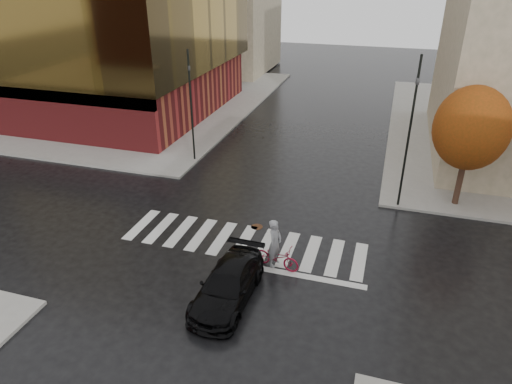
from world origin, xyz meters
TOP-DOWN VIEW (x-y plane):
  - ground at (0.00, 0.00)m, footprint 120.00×120.00m
  - sidewalk_nw at (-21.00, 21.00)m, footprint 30.00×30.00m
  - crosswalk at (0.00, 0.50)m, footprint 12.00×3.00m
  - office_glass at (-22.00, 17.99)m, footprint 27.00×19.00m
  - tree_ne_a at (10.00, 7.40)m, footprint 3.80×3.80m
  - sedan at (0.73, -3.60)m, footprint 2.02×4.80m
  - cyclist at (2.00, -1.00)m, footprint 2.16×1.07m
  - traffic_light_nw at (-6.30, 9.00)m, footprint 0.22×0.20m
  - traffic_light_ne at (7.00, 6.30)m, footprint 0.21×0.23m
  - fire_hydrant at (-10.00, 10.00)m, footprint 0.25×0.25m
  - manhole at (0.21, 2.00)m, footprint 0.63×0.63m

SIDE VIEW (x-z plane):
  - ground at x=0.00m, z-range 0.00..0.00m
  - crosswalk at x=0.00m, z-range 0.00..0.01m
  - manhole at x=0.21m, z-range 0.00..0.01m
  - sidewalk_nw at x=-21.00m, z-range 0.00..0.15m
  - fire_hydrant at x=-10.00m, z-range 0.18..0.89m
  - sedan at x=0.73m, z-range 0.00..1.38m
  - cyclist at x=2.00m, z-range -0.37..1.98m
  - traffic_light_nw at x=-6.30m, z-range 0.63..7.81m
  - tree_ne_a at x=10.00m, z-range 1.20..7.71m
  - traffic_light_ne at x=7.00m, z-range 0.80..8.83m
  - office_glass at x=-22.00m, z-range 0.28..16.28m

